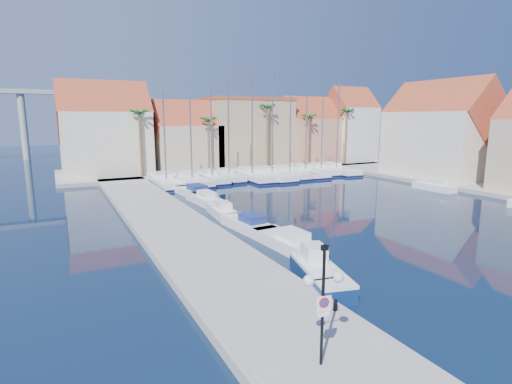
# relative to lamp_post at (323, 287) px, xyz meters

# --- Properties ---
(ground) EXTENTS (260.00, 260.00, 0.00)m
(ground) POSITION_rel_lamp_post_xyz_m (9.43, 4.96, -3.27)
(ground) COLOR black
(ground) RESTS_ON ground
(quay_west) EXTENTS (6.00, 77.00, 0.50)m
(quay_west) POSITION_rel_lamp_post_xyz_m (0.43, 18.46, -3.02)
(quay_west) COLOR gray
(quay_west) RESTS_ON ground
(shore_north) EXTENTS (54.00, 16.00, 0.50)m
(shore_north) POSITION_rel_lamp_post_xyz_m (19.43, 52.96, -3.02)
(shore_north) COLOR gray
(shore_north) RESTS_ON ground
(shore_east) EXTENTS (12.00, 60.00, 0.50)m
(shore_east) POSITION_rel_lamp_post_xyz_m (41.43, 19.96, -3.02)
(shore_east) COLOR gray
(shore_east) RESTS_ON ground
(lamp_post) EXTENTS (1.42, 0.55, 4.22)m
(lamp_post) POSITION_rel_lamp_post_xyz_m (0.00, 0.00, 0.00)
(lamp_post) COLOR black
(lamp_post) RESTS_ON quay_west
(bollard) EXTENTS (0.19, 0.19, 0.48)m
(bollard) POSITION_rel_lamp_post_xyz_m (2.83, 2.85, -2.53)
(bollard) COLOR black
(bollard) RESTS_ON quay_west
(fishing_boat) EXTENTS (3.03, 5.56, 1.85)m
(fishing_boat) POSITION_rel_lamp_post_xyz_m (4.61, 6.47, -2.65)
(fishing_boat) COLOR navy
(fishing_boat) RESTS_ON ground
(motorboat_west_0) EXTENTS (2.36, 6.35, 1.40)m
(motorboat_west_0) POSITION_rel_lamp_post_xyz_m (6.13, 12.17, -2.76)
(motorboat_west_0) COLOR white
(motorboat_west_0) RESTS_ON ground
(motorboat_west_1) EXTENTS (2.36, 5.87, 1.40)m
(motorboat_west_1) POSITION_rel_lamp_post_xyz_m (5.65, 17.28, -2.76)
(motorboat_west_1) COLOR white
(motorboat_west_1) RESTS_ON ground
(motorboat_west_2) EXTENTS (2.09, 5.16, 1.40)m
(motorboat_west_2) POSITION_rel_lamp_post_xyz_m (5.54, 22.46, -2.76)
(motorboat_west_2) COLOR white
(motorboat_west_2) RESTS_ON ground
(motorboat_west_3) EXTENTS (2.19, 5.69, 1.40)m
(motorboat_west_3) POSITION_rel_lamp_post_xyz_m (5.95, 28.38, -2.76)
(motorboat_west_3) COLOR white
(motorboat_west_3) RESTS_ON ground
(motorboat_west_4) EXTENTS (2.90, 7.19, 1.40)m
(motorboat_west_4) POSITION_rel_lamp_post_xyz_m (6.36, 32.54, -2.76)
(motorboat_west_4) COLOR white
(motorboat_west_4) RESTS_ON ground
(motorboat_west_5) EXTENTS (2.28, 5.73, 1.40)m
(motorboat_west_5) POSITION_rel_lamp_post_xyz_m (6.08, 37.80, -2.76)
(motorboat_west_5) COLOR white
(motorboat_west_5) RESTS_ON ground
(motorboat_west_6) EXTENTS (2.12, 5.20, 1.40)m
(motorboat_west_6) POSITION_rel_lamp_post_xyz_m (5.54, 43.24, -2.76)
(motorboat_west_6) COLOR white
(motorboat_west_6) RESTS_ON ground
(motorboat_east_1) EXTENTS (1.86, 5.21, 1.40)m
(motorboat_east_1) POSITION_rel_lamp_post_xyz_m (33.43, 22.82, -2.76)
(motorboat_east_1) COLOR white
(motorboat_east_1) RESTS_ON ground
(sailboat_0) EXTENTS (2.97, 10.79, 11.94)m
(sailboat_0) POSITION_rel_lamp_post_xyz_m (5.20, 41.25, -2.70)
(sailboat_0) COLOR white
(sailboat_0) RESTS_ON ground
(sailboat_1) EXTENTS (3.48, 10.12, 11.23)m
(sailboat_1) POSITION_rel_lamp_post_xyz_m (8.42, 40.67, -2.70)
(sailboat_1) COLOR white
(sailboat_1) RESTS_ON ground
(sailboat_2) EXTENTS (2.45, 8.71, 13.43)m
(sailboat_2) POSITION_rel_lamp_post_xyz_m (11.54, 41.30, -2.64)
(sailboat_2) COLOR white
(sailboat_2) RESTS_ON ground
(sailboat_3) EXTENTS (2.19, 8.17, 14.17)m
(sailboat_3) POSITION_rel_lamp_post_xyz_m (14.18, 41.57, -2.61)
(sailboat_3) COLOR white
(sailboat_3) RESTS_ON ground
(sailboat_4) EXTENTS (3.19, 11.46, 14.95)m
(sailboat_4) POSITION_rel_lamp_post_xyz_m (17.39, 40.91, -2.68)
(sailboat_4) COLOR white
(sailboat_4) RESTS_ON ground
(sailboat_5) EXTENTS (3.06, 11.25, 14.80)m
(sailboat_5) POSITION_rel_lamp_post_xyz_m (20.29, 40.35, -2.68)
(sailboat_5) COLOR white
(sailboat_5) RESTS_ON ground
(sailboat_6) EXTENTS (3.45, 10.40, 12.49)m
(sailboat_6) POSITION_rel_lamp_post_xyz_m (23.41, 40.65, -2.69)
(sailboat_6) COLOR white
(sailboat_6) RESTS_ON ground
(sailboat_7) EXTENTS (3.71, 11.36, 12.26)m
(sailboat_7) POSITION_rel_lamp_post_xyz_m (26.52, 41.06, -2.70)
(sailboat_7) COLOR white
(sailboat_7) RESTS_ON ground
(sailboat_8) EXTENTS (3.05, 9.03, 11.52)m
(sailboat_8) POSITION_rel_lamp_post_xyz_m (29.59, 41.14, -2.68)
(sailboat_8) COLOR white
(sailboat_8) RESTS_ON ground
(sailboat_9) EXTENTS (3.90, 11.42, 14.49)m
(sailboat_9) POSITION_rel_lamp_post_xyz_m (32.32, 40.94, -2.68)
(sailboat_9) COLOR white
(sailboat_9) RESTS_ON ground
(building_0) EXTENTS (12.30, 9.00, 13.50)m
(building_0) POSITION_rel_lamp_post_xyz_m (-0.57, 51.96, 3.25)
(building_0) COLOR beige
(building_0) RESTS_ON shore_north
(building_1) EXTENTS (10.30, 8.00, 11.00)m
(building_1) POSITION_rel_lamp_post_xyz_m (11.43, 51.96, 2.03)
(building_1) COLOR tan
(building_1) RESTS_ON shore_north
(building_2) EXTENTS (14.20, 10.20, 11.50)m
(building_2) POSITION_rel_lamp_post_xyz_m (22.43, 52.96, 2.99)
(building_2) COLOR tan
(building_2) RESTS_ON shore_north
(building_3) EXTENTS (10.30, 8.00, 12.00)m
(building_3) POSITION_rel_lamp_post_xyz_m (34.43, 51.96, 2.59)
(building_3) COLOR #B17859
(building_3) RESTS_ON shore_north
(building_4) EXTENTS (8.30, 8.00, 14.00)m
(building_4) POSITION_rel_lamp_post_xyz_m (43.43, 50.96, 3.70)
(building_4) COLOR silver
(building_4) RESTS_ON shore_north
(building_6) EXTENTS (9.00, 14.30, 13.50)m
(building_6) POSITION_rel_lamp_post_xyz_m (41.43, 28.96, 3.25)
(building_6) COLOR beige
(building_6) RESTS_ON shore_east
(palm_0) EXTENTS (2.60, 2.60, 10.15)m
(palm_0) POSITION_rel_lamp_post_xyz_m (3.43, 46.96, 5.81)
(palm_0) COLOR brown
(palm_0) RESTS_ON shore_north
(palm_1) EXTENTS (2.60, 2.60, 9.15)m
(palm_1) POSITION_rel_lamp_post_xyz_m (13.43, 46.96, 4.87)
(palm_1) COLOR brown
(palm_1) RESTS_ON shore_north
(palm_2) EXTENTS (2.60, 2.60, 11.15)m
(palm_2) POSITION_rel_lamp_post_xyz_m (23.43, 46.96, 6.75)
(palm_2) COLOR brown
(palm_2) RESTS_ON shore_north
(palm_3) EXTENTS (2.60, 2.60, 9.65)m
(palm_3) POSITION_rel_lamp_post_xyz_m (31.43, 46.96, 5.34)
(palm_3) COLOR brown
(palm_3) RESTS_ON shore_north
(palm_4) EXTENTS (2.60, 2.60, 10.65)m
(palm_4) POSITION_rel_lamp_post_xyz_m (39.43, 46.96, 6.28)
(palm_4) COLOR brown
(palm_4) RESTS_ON shore_north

